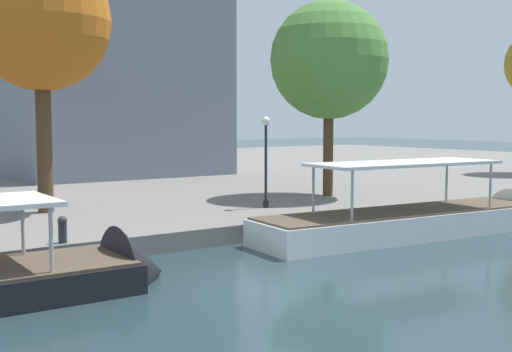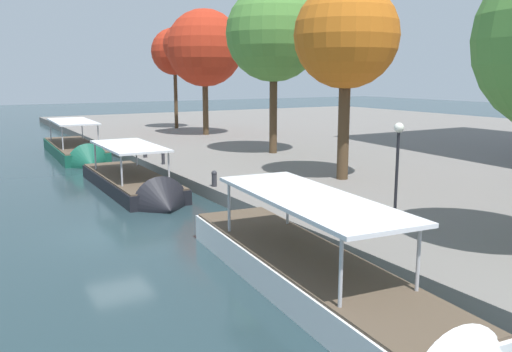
% 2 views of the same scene
% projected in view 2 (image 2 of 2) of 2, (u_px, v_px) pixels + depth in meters
% --- Properties ---
extents(ground_plane, '(220.00, 220.00, 0.00)m').
position_uv_depth(ground_plane, '(118.00, 235.00, 22.30)').
color(ground_plane, '#23383D').
extents(tour_boat_0, '(13.54, 3.81, 4.17)m').
position_uv_depth(tour_boat_0, '(77.00, 154.00, 43.20)').
color(tour_boat_0, '#14513D').
rests_on(tour_boat_0, ground_plane).
extents(tour_boat_1, '(11.94, 3.38, 3.87)m').
position_uv_depth(tour_boat_1, '(137.00, 188.00, 30.16)').
color(tour_boat_1, black).
rests_on(tour_boat_1, ground_plane).
extents(tour_boat_2, '(14.15, 4.09, 4.03)m').
position_uv_depth(tour_boat_2, '(324.00, 289.00, 15.76)').
color(tour_boat_2, white).
rests_on(tour_boat_2, ground_plane).
extents(mooring_bollard_0, '(0.31, 0.31, 0.84)m').
position_uv_depth(mooring_bollard_0, '(145.00, 151.00, 38.66)').
color(mooring_bollard_0, '#2D2D33').
rests_on(mooring_bollard_0, dock_promenade).
extents(mooring_bollard_1, '(0.30, 0.30, 0.86)m').
position_uv_depth(mooring_bollard_1, '(214.00, 178.00, 28.55)').
color(mooring_bollard_1, '#2D2D33').
rests_on(mooring_bollard_1, dock_promenade).
extents(mooring_bollard_2, '(0.24, 0.24, 0.80)m').
position_uv_depth(mooring_bollard_2, '(163.00, 158.00, 35.69)').
color(mooring_bollard_2, '#2D2D33').
rests_on(mooring_bollard_2, dock_promenade).
extents(lamp_post, '(0.39, 0.39, 4.03)m').
position_uv_depth(lamp_post, '(397.00, 162.00, 21.02)').
color(lamp_post, black).
rests_on(lamp_post, dock_promenade).
extents(tree_0, '(7.41, 7.43, 12.12)m').
position_uv_depth(tree_0, '(202.00, 50.00, 52.06)').
color(tree_0, '#4C3823').
rests_on(tree_0, dock_promenade).
extents(tree_1, '(5.75, 5.75, 10.83)m').
position_uv_depth(tree_1, '(346.00, 37.00, 29.04)').
color(tree_1, '#4C3823').
rests_on(tree_1, dock_promenade).
extents(tree_2, '(5.06, 5.06, 10.89)m').
position_uv_depth(tree_2, '(173.00, 53.00, 58.37)').
color(tree_2, '#4C3823').
rests_on(tree_2, dock_promenade).
extents(tree_5, '(7.06, 7.06, 12.38)m').
position_uv_depth(tree_5, '(275.00, 32.00, 39.35)').
color(tree_5, '#4C3823').
rests_on(tree_5, dock_promenade).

